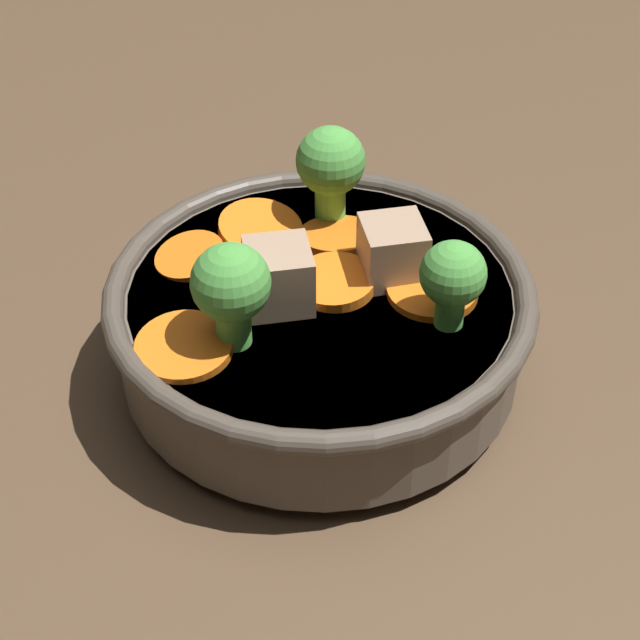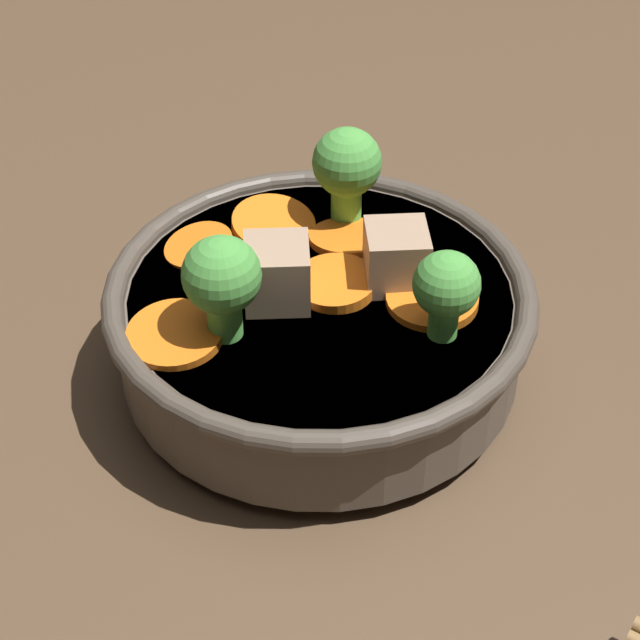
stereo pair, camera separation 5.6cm
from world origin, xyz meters
The scene contains 2 objects.
ground_plane centered at (0.00, 0.00, 0.00)m, with size 3.00×3.00×0.00m, color #4C3826.
stirfry_bowl centered at (0.00, 0.00, 0.04)m, with size 0.22×0.22×0.11m.
Camera 2 is at (0.38, 0.21, 0.40)m, focal length 60.00 mm.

